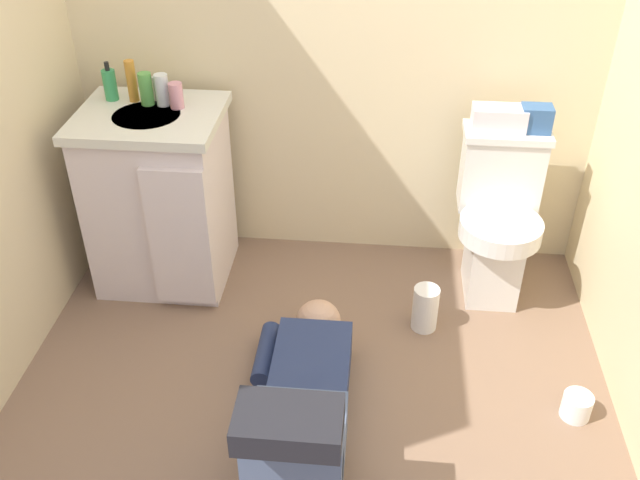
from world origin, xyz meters
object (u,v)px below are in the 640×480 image
object	(u,v)px
soap_dispenser	(110,84)
paper_towel_roll	(425,308)
person_plumber	(302,401)
bottle_green	(146,89)
tissue_box	(499,118)
toilet_paper_roll	(577,406)
bottle_amber	(132,81)
faucet	(156,88)
vanity_cabinet	(161,197)
bottle_pink	(176,96)
bottle_clear	(162,90)
toiletry_bag	(536,119)
toilet	(497,219)

from	to	relation	value
soap_dispenser	paper_towel_roll	size ratio (longest dim) A/B	0.81
person_plumber	bottle_green	xyz separation A→B (m)	(-0.76, 1.00, 0.71)
tissue_box	paper_towel_roll	bearing A→B (deg)	-121.88
toilet_paper_roll	bottle_amber	bearing A→B (deg)	155.20
faucet	paper_towel_roll	xyz separation A→B (m)	(1.19, -0.42, -0.77)
vanity_cabinet	paper_towel_roll	size ratio (longest dim) A/B	4.02
faucet	bottle_pink	bearing A→B (deg)	-35.14
bottle_clear	bottle_amber	bearing A→B (deg)	167.62
toiletry_bag	soap_dispenser	xyz separation A→B (m)	(-1.79, -0.01, 0.08)
bottle_green	tissue_box	bearing A→B (deg)	1.69
bottle_clear	bottle_pink	distance (m)	0.07
toilet	bottle_clear	bearing A→B (deg)	178.06
toilet	toilet_paper_roll	world-z (taller)	toilet
toilet	bottle_amber	bearing A→B (deg)	177.14
toilet_paper_roll	toiletry_bag	bearing A→B (deg)	99.54
soap_dispenser	toiletry_bag	bearing A→B (deg)	0.22
bottle_clear	paper_towel_roll	world-z (taller)	bottle_clear
faucet	toilet_paper_roll	xyz separation A→B (m)	(1.74, -0.87, -0.82)
person_plumber	soap_dispenser	bearing A→B (deg)	131.81
faucet	bottle_green	world-z (taller)	bottle_green
faucet	bottle_pink	size ratio (longest dim) A/B	0.93
toilet	soap_dispenser	world-z (taller)	soap_dispenser
person_plumber	toiletry_bag	xyz separation A→B (m)	(0.86, 1.04, 0.63)
tissue_box	toiletry_bag	xyz separation A→B (m)	(0.15, 0.00, 0.01)
bottle_amber	bottle_clear	distance (m)	0.14
faucet	soap_dispenser	size ratio (longest dim) A/B	0.60
toiletry_bag	tissue_box	bearing A→B (deg)	180.00
bottle_clear	toilet	bearing A→B (deg)	-1.94
bottle_amber	bottle_clear	bearing A→B (deg)	-12.38
paper_towel_roll	bottle_green	bearing A→B (deg)	163.17
person_plumber	bottle_amber	world-z (taller)	bottle_amber
toilet	toilet_paper_roll	distance (m)	0.87
bottle_pink	toilet_paper_roll	distance (m)	1.99
paper_towel_roll	person_plumber	bearing A→B (deg)	-125.49
bottle_clear	paper_towel_roll	bearing A→B (deg)	-17.83
faucet	soap_dispenser	xyz separation A→B (m)	(-0.19, -0.02, 0.02)
bottle_green	toilet_paper_roll	distance (m)	2.11
vanity_cabinet	bottle_amber	bearing A→B (deg)	127.98
toiletry_bag	bottle_pink	distance (m)	1.49
faucet	person_plumber	xyz separation A→B (m)	(0.74, -1.06, -0.69)
soap_dispenser	paper_towel_roll	bearing A→B (deg)	-16.28
tissue_box	toilet_paper_roll	bearing A→B (deg)	-71.07
vanity_cabinet	toiletry_bag	size ratio (longest dim) A/B	6.61
bottle_green	paper_towel_roll	distance (m)	1.49
paper_towel_roll	bottle_clear	bearing A→B (deg)	162.17
vanity_cabinet	person_plumber	world-z (taller)	vanity_cabinet
bottle_green	bottle_pink	size ratio (longest dim) A/B	1.28
bottle_pink	toiletry_bag	bearing A→B (deg)	2.47
toiletry_bag	soap_dispenser	distance (m)	1.79
toiletry_bag	bottle_clear	distance (m)	1.55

